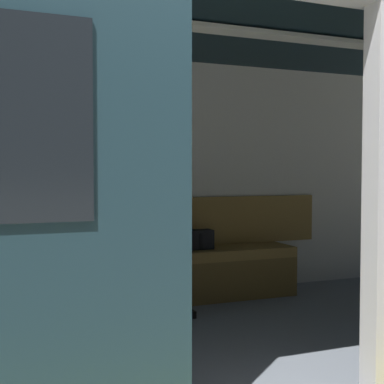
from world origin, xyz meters
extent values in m
cube|color=#15272E|center=(0.00, -1.22, 2.21)|extent=(6.40, 2.60, 0.12)
cube|color=slate|center=(0.00, -1.22, 0.00)|extent=(6.08, 2.44, 0.01)
cube|color=silver|center=(0.00, -2.44, 1.07)|extent=(6.08, 0.10, 2.15)
cube|color=olive|center=(0.00, -2.38, 0.68)|extent=(3.52, 0.06, 0.45)
cube|color=white|center=(0.00, -1.22, 2.12)|extent=(4.48, 0.16, 0.03)
cube|color=olive|center=(0.00, -2.16, 0.41)|extent=(2.66, 0.44, 0.09)
cube|color=brown|center=(0.00, -1.96, 0.18)|extent=(2.66, 0.04, 0.36)
cube|color=#D8CC4C|center=(-0.03, -2.14, 0.70)|extent=(0.39, 0.24, 0.50)
sphere|color=tan|center=(-0.03, -2.14, 1.04)|extent=(0.21, 0.21, 0.21)
sphere|color=#B2ADA8|center=(-0.03, -2.15, 1.08)|extent=(0.19, 0.19, 0.19)
cylinder|color=#D8CC4C|center=(-0.26, -2.13, 0.73)|extent=(0.08, 0.08, 0.44)
cylinder|color=#D8CC4C|center=(0.20, -2.10, 0.73)|extent=(0.08, 0.08, 0.44)
cylinder|color=#38334C|center=(-0.13, -1.95, 0.50)|extent=(0.16, 0.41, 0.14)
cylinder|color=#38334C|center=(0.05, -1.94, 0.50)|extent=(0.16, 0.41, 0.14)
cylinder|color=#38334C|center=(-0.14, -1.75, 0.25)|extent=(0.10, 0.10, 0.41)
cylinder|color=#38334C|center=(0.04, -1.74, 0.25)|extent=(0.10, 0.10, 0.41)
cube|color=black|center=(-0.15, -1.70, 0.03)|extent=(0.11, 0.23, 0.06)
cube|color=black|center=(0.03, -1.69, 0.03)|extent=(0.11, 0.23, 0.06)
cube|color=black|center=(-0.44, -2.16, 0.54)|extent=(0.26, 0.14, 0.17)
cube|color=black|center=(-0.44, -2.09, 0.53)|extent=(0.02, 0.01, 0.14)
cube|color=#26598C|center=(0.36, -2.13, 0.46)|extent=(0.22, 0.26, 0.03)
cylinder|color=silver|center=(0.42, -0.45, 1.06)|extent=(0.04, 0.04, 2.13)
camera|label=1|loc=(1.22, 2.03, 1.14)|focal=47.75mm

